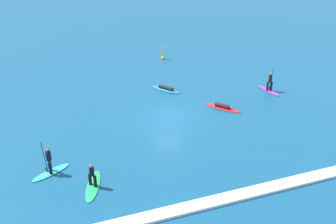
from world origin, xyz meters
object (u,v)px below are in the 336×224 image
object	(u,v)px
surfer_on_teal_board	(50,167)
surfer_on_purple_board	(269,86)
surfer_on_red_board	(223,107)
marker_buoy	(163,57)
surfer_on_blue_board	(166,89)
surfer_on_green_board	(93,182)

from	to	relation	value
surfer_on_teal_board	surfer_on_purple_board	size ratio (longest dim) A/B	1.03
surfer_on_red_board	marker_buoy	world-z (taller)	marker_buoy
surfer_on_purple_board	marker_buoy	bearing A→B (deg)	18.67
surfer_on_blue_board	surfer_on_green_board	bearing A→B (deg)	105.23
surfer_on_green_board	surfer_on_teal_board	bearing A→B (deg)	-114.62
surfer_on_red_board	surfer_on_teal_board	world-z (taller)	surfer_on_teal_board
surfer_on_red_board	surfer_on_purple_board	size ratio (longest dim) A/B	1.10
surfer_on_blue_board	surfer_on_green_board	xyz separation A→B (m)	(-8.86, -11.67, 0.20)
surfer_on_red_board	marker_buoy	size ratio (longest dim) A/B	2.08
surfer_on_blue_board	surfer_on_purple_board	xyz separation A→B (m)	(8.73, -3.35, 0.34)
surfer_on_green_board	surfer_on_blue_board	bearing A→B (deg)	163.19
surfer_on_red_board	surfer_on_purple_board	bearing A→B (deg)	66.68
surfer_on_teal_board	marker_buoy	size ratio (longest dim) A/B	1.95
surfer_on_green_board	surfer_on_teal_board	distance (m)	3.25
marker_buoy	surfer_on_red_board	bearing A→B (deg)	-85.75
surfer_on_green_board	surfer_on_purple_board	bearing A→B (deg)	135.69
surfer_on_blue_board	surfer_on_green_board	distance (m)	14.65
surfer_on_red_board	surfer_on_green_board	distance (m)	13.85
surfer_on_teal_board	surfer_on_purple_board	xyz separation A→B (m)	(19.89, 6.02, 0.00)
surfer_on_red_board	surfer_on_blue_board	bearing A→B (deg)	172.88
surfer_on_blue_board	surfer_on_teal_board	distance (m)	14.57
surfer_on_blue_board	marker_buoy	bearing A→B (deg)	-55.04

